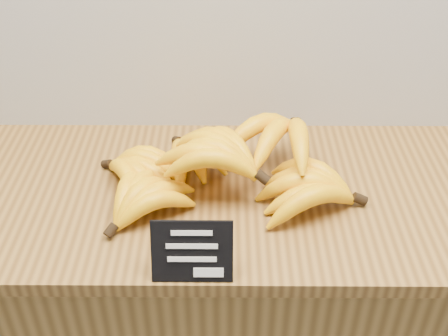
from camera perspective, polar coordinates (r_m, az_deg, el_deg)
counter at (r=1.53m, az=0.01°, el=-16.34°), size 1.49×0.50×0.90m
counter_top at (r=1.19m, az=0.01°, el=-2.65°), size 1.42×0.54×0.03m
chalkboard_sign at (r=0.97m, az=-3.27°, el=-8.49°), size 0.14×0.04×0.11m
banana_pile at (r=1.15m, az=-0.06°, el=0.07°), size 0.57×0.38×0.13m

